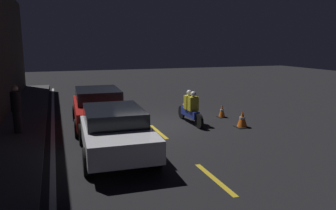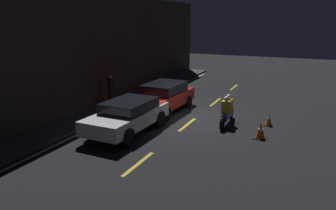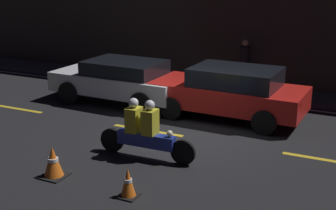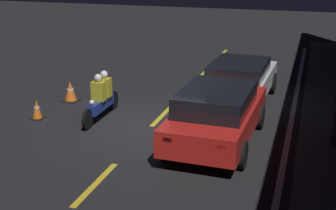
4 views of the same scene
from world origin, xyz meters
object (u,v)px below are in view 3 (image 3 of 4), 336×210
(traffic_cone_near, at_px, (53,162))
(sedan_white, at_px, (121,79))
(pedestrian, at_px, (244,64))
(motorcycle, at_px, (144,131))
(traffic_cone_mid, at_px, (128,183))
(taxi_red, at_px, (230,91))

(traffic_cone_near, bearing_deg, sedan_white, 106.39)
(traffic_cone_near, relative_size, pedestrian, 0.39)
(sedan_white, height_order, motorcycle, motorcycle)
(motorcycle, xyz_separation_m, traffic_cone_mid, (0.62, -1.76, -0.35))
(sedan_white, bearing_deg, motorcycle, 129.51)
(motorcycle, bearing_deg, taxi_red, 76.29)
(motorcycle, height_order, traffic_cone_mid, motorcycle)
(motorcycle, bearing_deg, sedan_white, 126.65)
(traffic_cone_near, bearing_deg, taxi_red, 69.09)
(motorcycle, xyz_separation_m, traffic_cone_near, (-1.18, -1.66, -0.31))
(taxi_red, relative_size, motorcycle, 1.84)
(sedan_white, bearing_deg, taxi_red, -177.90)
(sedan_white, bearing_deg, traffic_cone_mid, 124.18)
(traffic_cone_mid, bearing_deg, pedestrian, 91.86)
(sedan_white, distance_m, motorcycle, 4.44)
(motorcycle, xyz_separation_m, pedestrian, (0.35, 6.38, 0.33))
(motorcycle, relative_size, pedestrian, 1.40)
(traffic_cone_mid, bearing_deg, taxi_red, 88.02)
(sedan_white, bearing_deg, traffic_cone_near, 108.35)
(taxi_red, xyz_separation_m, traffic_cone_mid, (-0.18, -5.28, -0.49))
(taxi_red, relative_size, traffic_cone_mid, 7.51)
(taxi_red, xyz_separation_m, pedestrian, (-0.45, 2.86, 0.18))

